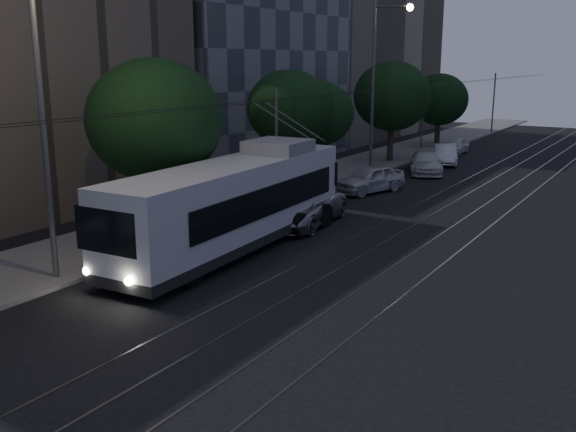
# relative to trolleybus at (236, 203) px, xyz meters

# --- Properties ---
(ground) EXTENTS (120.00, 120.00, 0.00)m
(ground) POSITION_rel_trolleybus_xyz_m (2.90, -3.40, -1.84)
(ground) COLOR black
(ground) RESTS_ON ground
(sidewalk) EXTENTS (5.00, 90.00, 0.15)m
(sidewalk) POSITION_rel_trolleybus_xyz_m (-4.60, 16.60, -1.77)
(sidewalk) COLOR gray
(sidewalk) RESTS_ON ground
(tram_rails) EXTENTS (4.52, 90.00, 0.02)m
(tram_rails) POSITION_rel_trolleybus_xyz_m (5.40, 16.60, -1.83)
(tram_rails) COLOR gray
(tram_rails) RESTS_ON ground
(overhead_wires) EXTENTS (2.23, 90.00, 6.00)m
(overhead_wires) POSITION_rel_trolleybus_xyz_m (-2.07, 16.60, 1.63)
(overhead_wires) COLOR black
(overhead_wires) RESTS_ON ground
(trolleybus) EXTENTS (3.50, 13.43, 5.63)m
(trolleybus) POSITION_rel_trolleybus_xyz_m (0.00, 0.00, 0.00)
(trolleybus) COLOR #B9BABC
(trolleybus) RESTS_ON ground
(pickup_silver) EXTENTS (3.26, 5.94, 1.58)m
(pickup_silver) POSITION_rel_trolleybus_xyz_m (0.20, 4.60, -1.05)
(pickup_silver) COLOR #94969A
(pickup_silver) RESTS_ON ground
(car_white_a) EXTENTS (3.15, 4.85, 1.54)m
(car_white_a) POSITION_rel_trolleybus_xyz_m (-0.28, 12.93, -1.07)
(car_white_a) COLOR silver
(car_white_a) RESTS_ON ground
(car_white_b) EXTENTS (3.77, 5.28, 1.42)m
(car_white_b) POSITION_rel_trolleybus_xyz_m (0.20, 20.60, -1.13)
(car_white_b) COLOR silver
(car_white_b) RESTS_ON ground
(car_white_c) EXTENTS (2.97, 4.51, 1.41)m
(car_white_c) POSITION_rel_trolleybus_xyz_m (0.02, 25.01, -1.14)
(car_white_c) COLOR silver
(car_white_c) RESTS_ON ground
(car_white_d) EXTENTS (1.65, 3.71, 1.24)m
(car_white_d) POSITION_rel_trolleybus_xyz_m (-0.96, 30.60, -1.22)
(car_white_d) COLOR silver
(car_white_d) RESTS_ON ground
(tree_1) EXTENTS (5.63, 5.63, 7.40)m
(tree_1) POSITION_rel_trolleybus_xyz_m (-4.10, 0.01, 3.02)
(tree_1) COLOR #33231C
(tree_1) RESTS_ON ground
(tree_2) EXTENTS (4.66, 4.66, 6.79)m
(tree_2) POSITION_rel_trolleybus_xyz_m (-4.10, 10.50, 2.83)
(tree_2) COLOR #33231C
(tree_2) RESTS_ON ground
(tree_3) EXTENTS (4.19, 4.19, 6.17)m
(tree_3) POSITION_rel_trolleybus_xyz_m (-3.60, 12.83, 2.42)
(tree_3) COLOR #33231C
(tree_3) RESTS_ON ground
(tree_4) EXTENTS (5.48, 5.48, 7.23)m
(tree_4) POSITION_rel_trolleybus_xyz_m (-3.60, 23.55, 2.91)
(tree_4) COLOR #33231C
(tree_4) RESTS_ON ground
(tree_5) EXTENTS (4.83, 4.83, 6.19)m
(tree_5) POSITION_rel_trolleybus_xyz_m (-3.60, 33.65, 2.16)
(tree_5) COLOR #33231C
(tree_5) RESTS_ON ground
(streetlamp_near) EXTENTS (2.65, 0.44, 11.11)m
(streetlamp_near) POSITION_rel_trolleybus_xyz_m (-2.47, -6.32, 4.79)
(streetlamp_near) COLOR #5E5E61
(streetlamp_near) RESTS_ON ground
(streetlamp_far) EXTENTS (2.61, 0.44, 10.90)m
(streetlamp_far) POSITION_rel_trolleybus_xyz_m (-2.47, 18.71, 4.67)
(streetlamp_far) COLOR #5E5E61
(streetlamp_far) RESTS_ON ground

